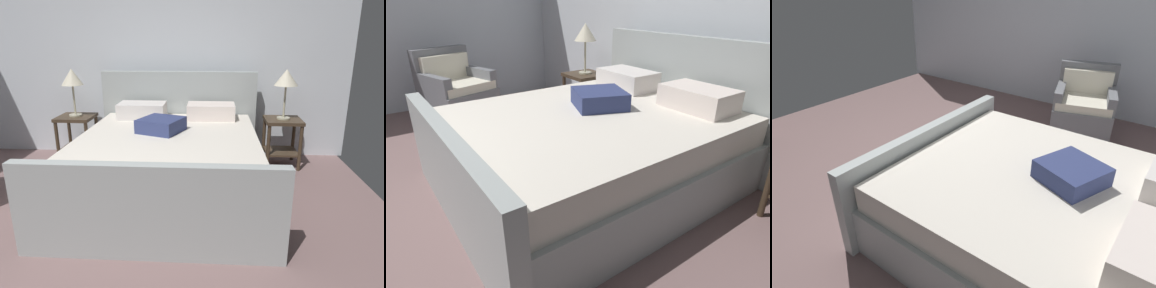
# 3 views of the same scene
# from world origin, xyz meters

# --- Properties ---
(wall_back) EXTENTS (5.30, 0.12, 2.85)m
(wall_back) POSITION_xyz_m (0.00, 2.83, 1.43)
(wall_back) COLOR silver
(wall_back) RESTS_ON ground
(bed) EXTENTS (1.97, 2.32, 1.15)m
(bed) POSITION_xyz_m (0.43, 1.51, 0.34)
(bed) COLOR #A7AEAD
(bed) RESTS_ON ground
(nightstand_right) EXTENTS (0.44, 0.44, 0.60)m
(nightstand_right) POSITION_xyz_m (1.74, 2.36, 0.40)
(nightstand_right) COLOR #403122
(nightstand_right) RESTS_ON ground
(table_lamp_right) EXTENTS (0.28, 0.28, 0.60)m
(table_lamp_right) POSITION_xyz_m (1.74, 2.36, 1.08)
(table_lamp_right) COLOR #B7B293
(table_lamp_right) RESTS_ON nightstand_right
(nightstand_left) EXTENTS (0.44, 0.44, 0.60)m
(nightstand_left) POSITION_xyz_m (-0.87, 2.37, 0.40)
(nightstand_left) COLOR #403122
(nightstand_left) RESTS_ON ground
(table_lamp_left) EXTENTS (0.26, 0.26, 0.59)m
(table_lamp_left) POSITION_xyz_m (-0.87, 2.37, 1.07)
(table_lamp_left) COLOR #B7B293
(table_lamp_left) RESTS_ON nightstand_left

